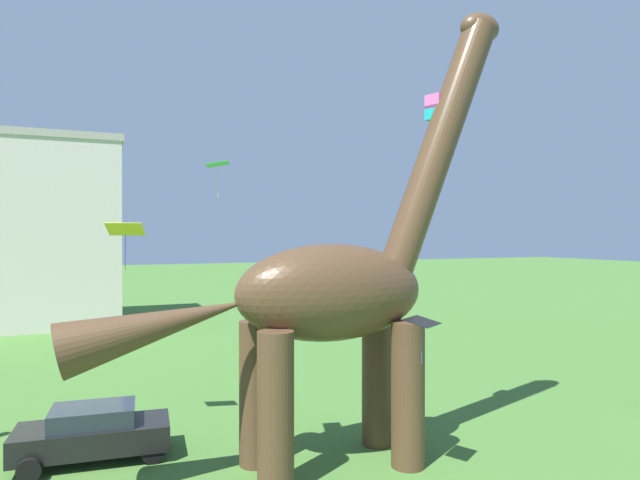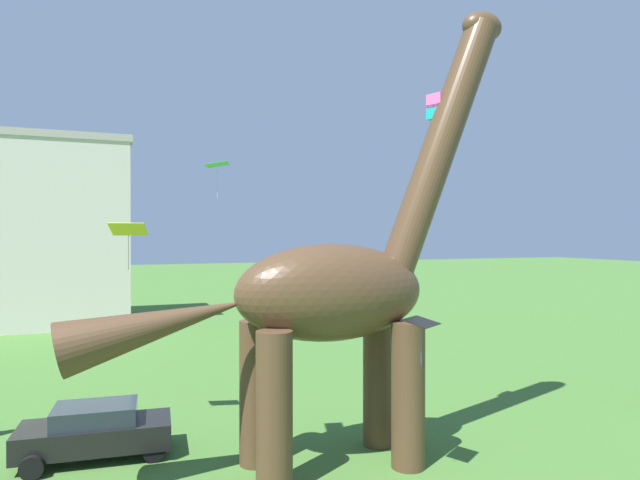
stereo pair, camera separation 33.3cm
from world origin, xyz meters
The scene contains 7 objects.
dinosaur_sculpture centered at (-1.46, 5.87, 4.86)m, with size 12.86×2.73×13.45m.
parked_sedan_left centered at (-7.56, 8.84, 0.81)m, with size 4.34×2.15×1.55m.
kite_high_left centered at (0.22, 3.79, 4.23)m, with size 1.19×1.12×1.18m.
kite_far_left centered at (-6.58, 10.54, 6.65)m, with size 1.30×1.04×1.51m.
kite_mid_left centered at (2.32, 6.17, 10.42)m, with size 0.69×0.69×0.77m.
kite_mid_right centered at (-4.56, 6.01, 8.29)m, with size 0.77×0.90×0.94m.
background_building_block centered at (-13.62, 36.20, 6.75)m, with size 16.45×8.39×13.48m.
Camera 2 is at (-7.34, -8.30, 6.44)m, focal length 30.88 mm.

